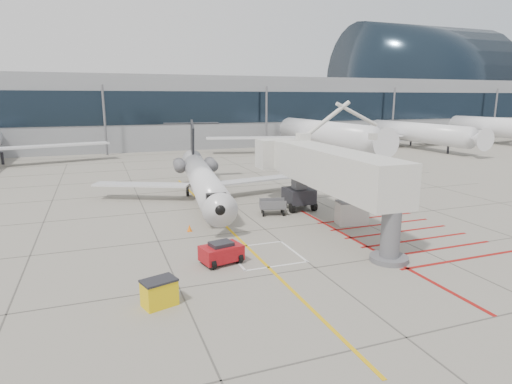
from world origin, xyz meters
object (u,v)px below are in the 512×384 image
object	(u,v)px
spill_bin	(159,292)
pushback_tug	(221,252)
regional_jet	(205,168)
jet_bridge	(335,177)

from	to	relation	value
spill_bin	pushback_tug	bearing A→B (deg)	26.94
regional_jet	pushback_tug	world-z (taller)	regional_jet
regional_jet	jet_bridge	size ratio (longest dim) A/B	1.35
regional_jet	pushback_tug	xyz separation A→B (m)	(-2.40, -13.83, -2.83)
regional_jet	spill_bin	world-z (taller)	regional_jet
regional_jet	spill_bin	size ratio (longest dim) A/B	17.45
spill_bin	jet_bridge	bearing A→B (deg)	11.37
regional_jet	jet_bridge	distance (m)	12.65
jet_bridge	regional_jet	bearing A→B (deg)	127.37
regional_jet	jet_bridge	bearing A→B (deg)	-46.48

